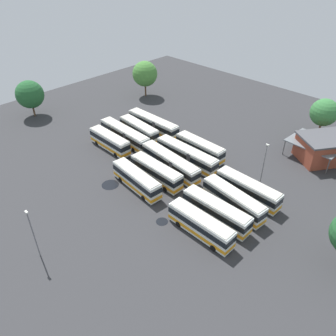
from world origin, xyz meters
TOP-DOWN VIEW (x-y plane):
  - ground_plane at (0.00, 0.00)m, footprint 107.59×107.59m
  - bus_row0_slot1 at (-14.64, -3.29)m, footprint 11.69×2.74m
  - bus_row0_slot2 at (-14.52, 0.70)m, footprint 11.77×3.84m
  - bus_row0_slot3 at (-14.16, 4.73)m, footprint 11.66×2.56m
  - bus_row0_slot4 at (-14.37, 8.73)m, footprint 10.97×2.59m
  - bus_row1_slot0 at (-0.32, -7.97)m, footprint 11.10×2.75m
  - bus_row1_slot1 at (-0.25, -4.07)m, footprint 13.99×2.62m
  - bus_row1_slot2 at (0.24, 0.01)m, footprint 14.12×3.63m
  - bus_row1_slot3 at (-0.04, 3.91)m, footprint 11.25×2.66m
  - bus_row1_slot4 at (0.77, 7.92)m, footprint 11.27×3.42m
  - bus_row2_slot0 at (13.93, -8.62)m, footprint 13.98×2.55m
  - bus_row2_slot1 at (14.24, -4.62)m, footprint 11.15×3.28m
  - bus_row2_slot2 at (14.67, -0.93)m, footprint 14.04×2.92m
  - bus_row2_slot3 at (14.80, 2.97)m, footprint 10.71×2.64m
  - depot_building at (-18.54, -23.99)m, footprint 11.52×12.10m
  - maintenance_shelter at (-16.92, -23.51)m, footprint 10.22×7.92m
  - lamp_post_by_building at (-14.05, -8.61)m, footprint 0.56×0.28m
  - lamp_post_mid_lot at (-1.05, 27.47)m, footprint 0.56×0.28m
  - tree_west_edge at (41.11, 6.32)m, footprint 6.66×6.66m
  - tree_northwest at (-14.10, -32.35)m, footprint 5.87×5.87m
  - tree_east_edge at (30.76, -21.72)m, footprint 6.77×6.77m
  - puddle_front_lane at (4.93, 10.66)m, footprint 3.10×3.10m
  - puddle_centre_drain at (-8.43, 10.83)m, footprint 1.93×1.93m
  - puddle_back_corner at (8.13, 3.89)m, footprint 4.15×4.15m

SIDE VIEW (x-z plane):
  - ground_plane at x=0.00m, z-range 0.00..0.00m
  - puddle_front_lane at x=4.93m, z-range 0.00..0.01m
  - puddle_centre_drain at x=-8.43m, z-range 0.00..0.01m
  - puddle_back_corner at x=8.13m, z-range 0.00..0.01m
  - bus_row2_slot3 at x=14.80m, z-range 0.10..3.62m
  - bus_row0_slot4 at x=-14.37m, z-range 0.10..3.62m
  - bus_row2_slot1 at x=14.24m, z-range 0.10..3.62m
  - bus_row1_slot0 at x=-0.32m, z-range 0.10..3.62m
  - bus_row1_slot4 at x=0.77m, z-range 0.10..3.62m
  - bus_row1_slot3 at x=-0.04m, z-range 0.10..3.62m
  - bus_row0_slot2 at x=-14.52m, z-range 0.10..3.62m
  - bus_row0_slot1 at x=-14.64m, z-range 0.10..3.62m
  - bus_row0_slot3 at x=-14.16m, z-range 0.10..3.62m
  - bus_row1_slot1 at x=-0.25m, z-range 0.10..3.62m
  - bus_row1_slot2 at x=0.24m, z-range 0.10..3.62m
  - bus_row2_slot0 at x=13.93m, z-range 0.10..3.62m
  - bus_row2_slot2 at x=14.67m, z-range 0.10..3.62m
  - depot_building at x=-18.54m, z-range 0.02..5.08m
  - maintenance_shelter at x=-16.92m, z-range 1.55..4.97m
  - lamp_post_by_building at x=-14.05m, z-range 0.41..8.54m
  - lamp_post_mid_lot at x=-1.05m, z-range 0.41..8.65m
  - tree_west_edge at x=41.11m, z-range 1.13..10.06m
  - tree_northwest at x=-14.10m, z-range 1.51..10.43m
  - tree_east_edge at x=30.76m, z-range 1.43..11.09m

